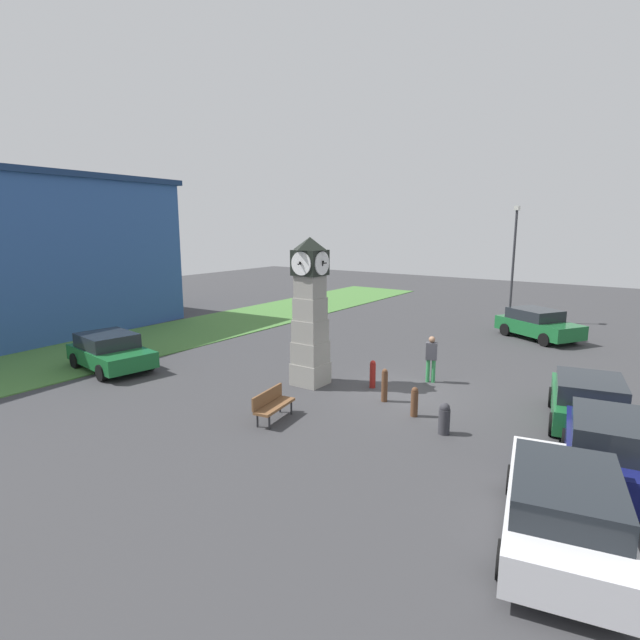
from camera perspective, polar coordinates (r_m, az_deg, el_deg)
ground_plane at (r=17.75m, az=9.72°, el=-8.12°), size 75.75×75.75×0.00m
clock_tower at (r=17.73m, az=-1.13°, el=0.59°), size 1.35×1.38×5.30m
bollard_near_tower at (r=14.48m, az=14.02°, el=-10.84°), size 0.32×0.32×0.90m
bollard_mid_row at (r=15.53m, az=10.74°, el=-9.14°), size 0.22×0.22×0.92m
bollard_far_row at (r=16.59m, az=7.39°, el=-7.36°), size 0.20×0.20×1.11m
bollard_end_row at (r=17.91m, az=6.04°, el=-6.14°), size 0.21×0.21×1.00m
car_navy_sedan at (r=10.48m, az=26.07°, el=-18.57°), size 4.85×2.76×1.50m
car_near_tower at (r=13.11m, az=30.70°, el=-12.69°), size 4.20×2.56×1.66m
car_by_building at (r=16.39m, az=28.29°, el=-8.14°), size 4.18×2.55×1.48m
car_far_lot at (r=27.55m, az=23.62°, el=-0.41°), size 3.85×4.54×1.50m
car_silver_hatch at (r=21.67m, az=-22.86°, el=-3.31°), size 2.55×4.18×1.43m
bench at (r=15.03m, az=-5.49°, el=-9.45°), size 1.66×0.77×0.90m
pedestrian_near_bench at (r=18.73m, az=12.60°, el=-4.03°), size 0.36×0.46×1.73m
street_lamp_near_road at (r=31.24m, az=21.26°, el=6.76°), size 0.50×0.24×6.75m
grass_verge_far at (r=27.60m, az=-15.51°, el=-1.45°), size 45.45×6.08×0.04m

